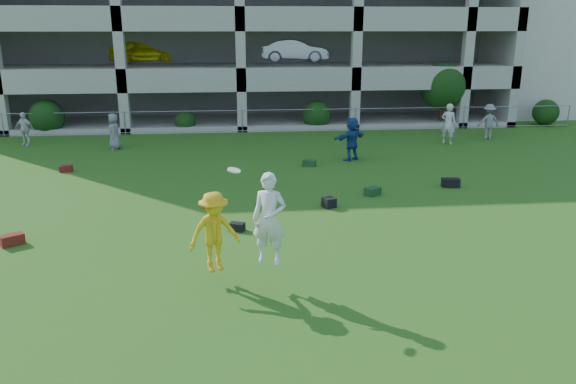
{
  "coord_description": "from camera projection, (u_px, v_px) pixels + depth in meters",
  "views": [
    {
      "loc": [
        -0.53,
        -10.22,
        5.32
      ],
      "look_at": [
        0.8,
        3.0,
        1.4
      ],
      "focal_mm": 35.0,
      "sensor_mm": 36.0,
      "label": 1
    }
  ],
  "objects": [
    {
      "name": "bag_black_e",
      "position": [
        451.0,
        183.0,
        19.36
      ],
      "size": [
        0.64,
        0.38,
        0.3
      ],
      "primitive_type": "cube",
      "rotation": [
        0.0,
        0.0,
        -0.15
      ],
      "color": "black",
      "rests_on": "ground"
    },
    {
      "name": "shrub_row",
      "position": [
        327.0,
        101.0,
        30.12
      ],
      "size": [
        34.38,
        2.52,
        3.5
      ],
      "color": "#163D11",
      "rests_on": "ground"
    },
    {
      "name": "stucco_building",
      "position": [
        571.0,
        32.0,
        38.81
      ],
      "size": [
        16.0,
        14.0,
        10.0
      ],
      "primitive_type": "cube",
      "color": "beige",
      "rests_on": "ground"
    },
    {
      "name": "bystander_d",
      "position": [
        352.0,
        139.0,
        23.04
      ],
      "size": [
        1.67,
        1.36,
        1.79
      ],
      "primitive_type": "imported",
      "rotation": [
        0.0,
        0.0,
        3.73
      ],
      "color": "navy",
      "rests_on": "ground"
    },
    {
      "name": "crate_d",
      "position": [
        329.0,
        203.0,
        17.17
      ],
      "size": [
        0.46,
        0.46,
        0.3
      ],
      "primitive_type": "cube",
      "rotation": [
        0.0,
        0.0,
        0.41
      ],
      "color": "black",
      "rests_on": "ground"
    },
    {
      "name": "bystander_c",
      "position": [
        114.0,
        131.0,
        25.18
      ],
      "size": [
        0.66,
        0.87,
        1.61
      ],
      "primitive_type": "imported",
      "rotation": [
        0.0,
        0.0,
        -1.37
      ],
      "color": "slate",
      "rests_on": "ground"
    },
    {
      "name": "bystander_f",
      "position": [
        489.0,
        122.0,
        27.46
      ],
      "size": [
        1.12,
        0.66,
        1.71
      ],
      "primitive_type": "imported",
      "rotation": [
        0.0,
        0.0,
        3.12
      ],
      "color": "gray",
      "rests_on": "ground"
    },
    {
      "name": "ground",
      "position": [
        264.0,
        301.0,
        11.31
      ],
      "size": [
        100.0,
        100.0,
        0.0
      ],
      "primitive_type": "plane",
      "color": "#235114",
      "rests_on": "ground"
    },
    {
      "name": "bag_red_a",
      "position": [
        12.0,
        240.0,
        14.2
      ],
      "size": [
        0.62,
        0.56,
        0.28
      ],
      "primitive_type": "cube",
      "rotation": [
        0.0,
        0.0,
        0.61
      ],
      "color": "#590F10",
      "rests_on": "ground"
    },
    {
      "name": "bystander_b",
      "position": [
        24.0,
        129.0,
        26.0
      ],
      "size": [
        0.97,
        0.58,
        1.55
      ],
      "primitive_type": "imported",
      "rotation": [
        0.0,
        0.0,
        -0.24
      ],
      "color": "silver",
      "rests_on": "ground"
    },
    {
      "name": "bag_green_c",
      "position": [
        373.0,
        191.0,
        18.42
      ],
      "size": [
        0.61,
        0.57,
        0.26
      ],
      "primitive_type": "cube",
      "rotation": [
        0.0,
        0.0,
        0.61
      ],
      "color": "#123218",
      "rests_on": "ground"
    },
    {
      "name": "fence",
      "position": [
        242.0,
        121.0,
        29.27
      ],
      "size": [
        36.06,
        0.06,
        1.2
      ],
      "color": "gray",
      "rests_on": "ground"
    },
    {
      "name": "bag_black_b",
      "position": [
        237.0,
        227.0,
        15.21
      ],
      "size": [
        0.46,
        0.38,
        0.22
      ],
      "primitive_type": "cube",
      "rotation": [
        0.0,
        0.0,
        -0.39
      ],
      "color": "black",
      "rests_on": "ground"
    },
    {
      "name": "parking_garage",
      "position": [
        237.0,
        16.0,
        36.04
      ],
      "size": [
        30.0,
        14.0,
        12.0
      ],
      "color": "#9E998C",
      "rests_on": "ground"
    },
    {
      "name": "bystander_e",
      "position": [
        448.0,
        124.0,
        26.27
      ],
      "size": [
        0.83,
        0.79,
        1.91
      ],
      "primitive_type": "imported",
      "rotation": [
        0.0,
        0.0,
        2.45
      ],
      "color": "silver",
      "rests_on": "ground"
    },
    {
      "name": "frisbee_contest",
      "position": [
        233.0,
        227.0,
        11.7
      ],
      "size": [
        2.2,
        1.08,
        2.3
      ],
      "color": "gold",
      "rests_on": "ground"
    },
    {
      "name": "bag_green_g",
      "position": [
        309.0,
        163.0,
        22.26
      ],
      "size": [
        0.58,
        0.47,
        0.25
      ],
      "primitive_type": "cube",
      "rotation": [
        0.0,
        0.0,
        -0.4
      ],
      "color": "#153C22",
      "rests_on": "ground"
    },
    {
      "name": "bag_red_f",
      "position": [
        66.0,
        169.0,
        21.41
      ],
      "size": [
        0.48,
        0.33,
        0.24
      ],
      "primitive_type": "cube",
      "rotation": [
        0.0,
        0.0,
        0.12
      ],
      "color": "#570E14",
      "rests_on": "ground"
    }
  ]
}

